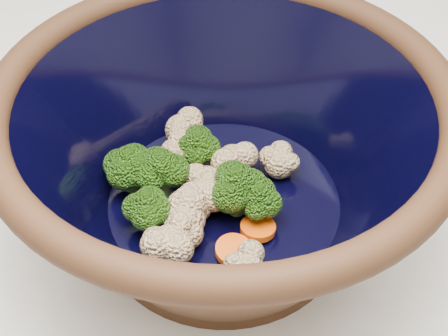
# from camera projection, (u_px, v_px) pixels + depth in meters

# --- Properties ---
(mixing_bowl) EXTENTS (0.44, 0.44, 0.16)m
(mixing_bowl) POSITION_uv_depth(u_px,v_px,m) (224.00, 155.00, 0.51)
(mixing_bowl) COLOR black
(mixing_bowl) RESTS_ON counter
(vegetable_pile) EXTENTS (0.16, 0.17, 0.06)m
(vegetable_pile) POSITION_uv_depth(u_px,v_px,m) (201.00, 185.00, 0.53)
(vegetable_pile) COLOR #608442
(vegetable_pile) RESTS_ON mixing_bowl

